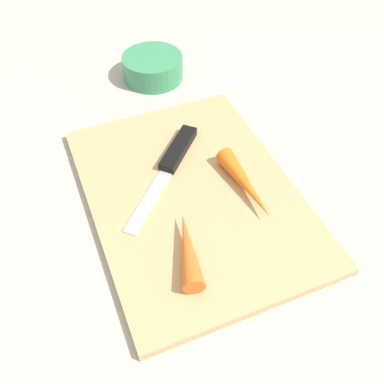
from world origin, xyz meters
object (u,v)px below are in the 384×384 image
(knife, at_px, (175,155))
(carrot_long, at_px, (246,184))
(small_bowl, at_px, (153,67))
(carrot_short, at_px, (188,249))
(cutting_board, at_px, (192,195))

(knife, relative_size, carrot_long, 1.33)
(carrot_long, relative_size, small_bowl, 1.16)
(knife, relative_size, carrot_short, 1.56)
(knife, xyz_separation_m, carrot_short, (0.16, -0.04, 0.01))
(carrot_short, height_order, small_bowl, small_bowl)
(knife, height_order, small_bowl, small_bowl)
(cutting_board, height_order, carrot_long, carrot_long)
(small_bowl, bearing_deg, carrot_long, 3.82)
(cutting_board, xyz_separation_m, small_bowl, (-0.29, 0.04, 0.01))
(carrot_long, distance_m, small_bowl, 0.31)
(cutting_board, distance_m, carrot_short, 0.10)
(carrot_short, relative_size, carrot_long, 0.85)
(knife, bearing_deg, cutting_board, 41.89)
(knife, relative_size, small_bowl, 1.54)
(cutting_board, relative_size, small_bowl, 3.49)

